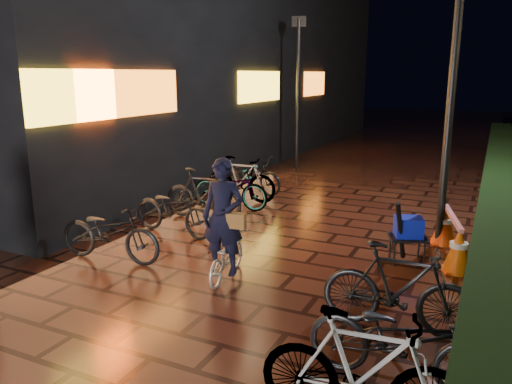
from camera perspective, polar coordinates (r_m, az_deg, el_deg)
The scene contains 10 objects.
ground at distance 6.53m, azimuth -5.85°, elevation -13.75°, with size 80.00×80.00×0.00m, color #381911.
hedge at distance 13.17m, azimuth 26.05°, elevation 1.17°, with size 0.70×20.00×1.00m, color black.
storefront_block at distance 20.75m, azimuth -12.38°, elevation 17.28°, with size 12.09×22.00×9.00m.
lamp_post_hedge at distance 9.07m, azimuth 21.53°, elevation 11.60°, with size 0.49×0.22×5.15m.
lamp_post_sf at distance 15.98m, azimuth 4.81°, elevation 11.88°, with size 0.45×0.15×4.68m.
cyclist at distance 7.30m, azimuth -3.61°, elevation -4.97°, with size 0.69×1.32×1.82m.
traffic_barrier at distance 8.89m, azimuth 21.42°, elevation -4.70°, with size 0.79×1.76×0.72m.
cart_assembly at distance 8.31m, azimuth 16.95°, elevation -4.13°, with size 0.71×0.76×1.08m.
parked_bikes_storefront at distance 10.60m, azimuth -5.60°, elevation -0.19°, with size 2.12×6.05×1.07m.
parked_bikes_hedge at distance 5.27m, azimuth 15.09°, elevation -14.90°, with size 2.05×2.47×1.07m.
Camera 1 is at (3.08, -4.94, 2.97)m, focal length 35.00 mm.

